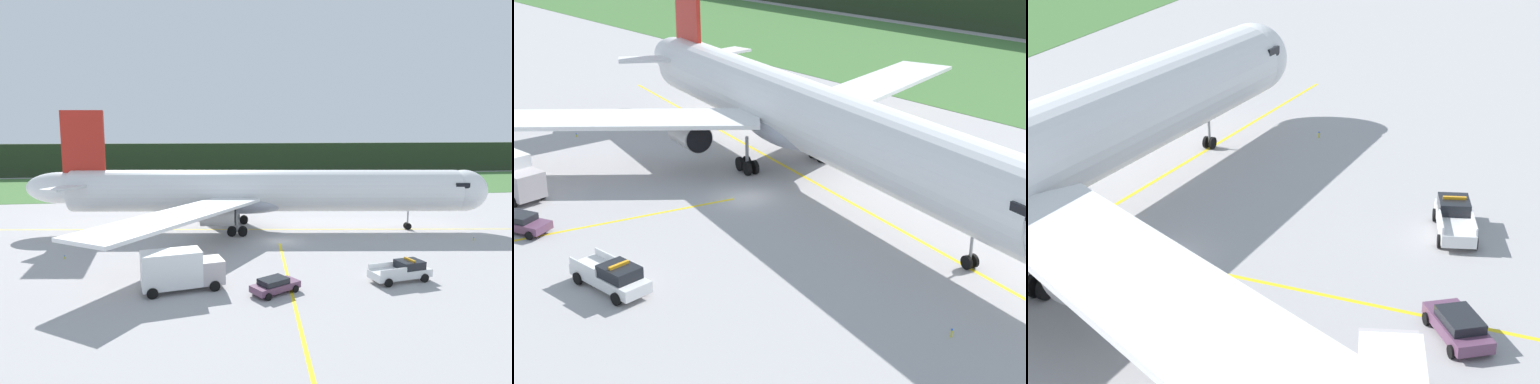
% 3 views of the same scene
% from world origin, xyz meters
% --- Properties ---
extents(ground, '(320.00, 320.00, 0.00)m').
position_xyz_m(ground, '(0.00, 0.00, 0.00)').
color(ground, '#A4A1A2').
extents(taxiway_centerline_main, '(81.63, 12.43, 0.01)m').
position_xyz_m(taxiway_centerline_main, '(-0.87, 6.69, 0.00)').
color(taxiway_centerline_main, yellow).
rests_on(taxiway_centerline_main, ground).
extents(taxiway_centerline_spur, '(4.49, 28.26, 0.01)m').
position_xyz_m(taxiway_centerline_spur, '(-2.48, -15.04, 0.00)').
color(taxiway_centerline_spur, yellow).
rests_on(taxiway_centerline_spur, ground).
extents(airliner, '(61.97, 52.20, 16.03)m').
position_xyz_m(airliner, '(-1.54, 6.79, 5.21)').
color(airliner, white).
rests_on(airliner, ground).
extents(ops_pickup_truck, '(5.78, 2.94, 1.94)m').
position_xyz_m(ops_pickup_truck, '(7.69, -15.15, 0.90)').
color(ops_pickup_truck, silver).
rests_on(ops_pickup_truck, ground).
extents(staff_car, '(4.46, 3.50, 1.30)m').
position_xyz_m(staff_car, '(-4.08, -16.32, 0.70)').
color(staff_car, '#5F3A56').
rests_on(staff_car, ground).
extents(taxiway_edge_light_east, '(0.12, 0.12, 0.51)m').
position_xyz_m(taxiway_edge_light_east, '(23.22, -3.49, 0.28)').
color(taxiway_edge_light_east, yellow).
rests_on(taxiway_edge_light_east, ground).
extents(taxiway_edge_light_west, '(0.12, 0.12, 0.36)m').
position_xyz_m(taxiway_edge_light_west, '(-23.93, -3.49, 0.20)').
color(taxiway_edge_light_west, yellow).
rests_on(taxiway_edge_light_west, ground).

